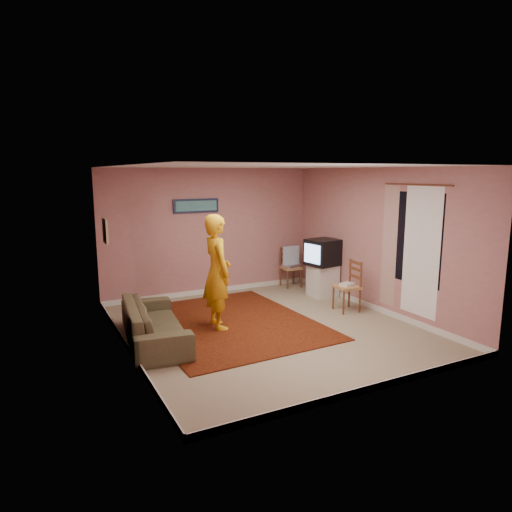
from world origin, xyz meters
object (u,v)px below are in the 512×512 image
crt_tv (323,252)px  sofa (154,323)px  person (217,272)px  tv_cabinet (323,281)px  chair_b (347,281)px  chair_a (291,263)px

crt_tv → sofa: bearing=-174.5°
person → crt_tv: bearing=-71.1°
person → tv_cabinet: bearing=-71.1°
crt_tv → sofa: 3.92m
sofa → tv_cabinet: bearing=-68.9°
person → chair_b: bearing=-93.3°
tv_cabinet → person: (-2.66, -0.82, 0.61)m
tv_cabinet → sofa: bearing=-165.5°
tv_cabinet → crt_tv: 0.59m
crt_tv → tv_cabinet: bearing=0.0°
chair_a → person: (-2.50, -1.80, 0.40)m
sofa → crt_tv: bearing=-68.8°
tv_cabinet → person: person is taller
chair_b → sofa: 3.56m
chair_b → sofa: (-3.55, 0.07, -0.27)m
sofa → person: size_ratio=1.09×
chair_a → chair_b: 2.02m
chair_a → tv_cabinet: bearing=-78.3°
tv_cabinet → person: bearing=-162.9°
crt_tv → chair_b: 1.11m
tv_cabinet → chair_a: 1.02m
chair_a → chair_b: bearing=-89.0°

